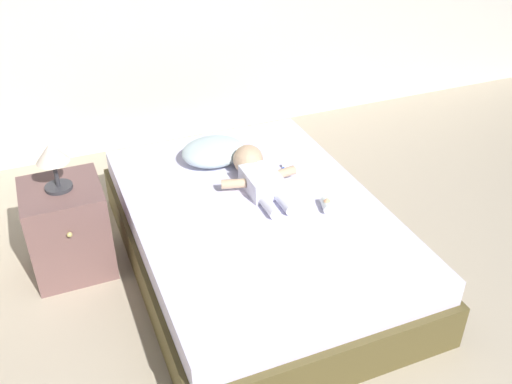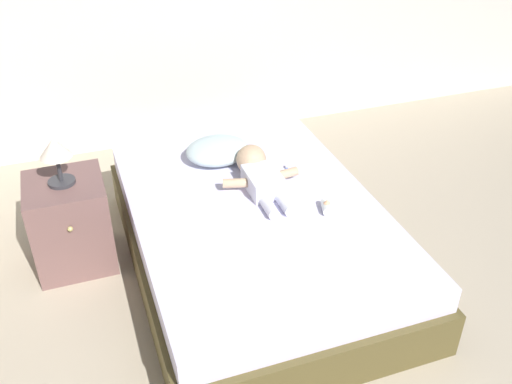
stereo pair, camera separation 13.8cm
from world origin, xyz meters
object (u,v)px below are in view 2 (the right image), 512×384
Objects in this scene: lamp at (55,152)px; nightstand at (71,223)px; baby at (259,174)px; toothbrush at (287,171)px; baby_bottle at (327,207)px; bed at (256,236)px; pillow at (218,150)px.

nightstand is at bearing -90.00° from lamp.
lamp is at bearing 90.00° from nightstand.
baby is at bearing -8.57° from nightstand.
toothbrush is at bearing 19.49° from baby.
nightstand is 1.52m from baby_bottle.
bed is 3.28× the size of baby.
toothbrush is at bearing 43.80° from bed.
pillow is 0.47m from toothbrush.
baby is (0.16, -0.36, -0.00)m from pillow.
baby reaches higher than bed.
lamp is at bearing 171.42° from baby.
baby is at bearing -8.58° from lamp.
pillow is 1.45× the size of lamp.
nightstand is (-1.13, 0.17, -0.21)m from baby.
lamp is (-1.13, 0.17, 0.27)m from baby.
baby_bottle is at bearing -26.33° from bed.
baby is 0.49m from baby_bottle.
baby is at bearing -66.56° from pillow.
baby_bottle is (0.36, -0.18, 0.25)m from bed.
lamp is 2.41× the size of baby_bottle.
baby is at bearing 122.89° from baby_bottle.
bed is 1.11m from nightstand.
toothbrush is at bearing -37.50° from pillow.
toothbrush is at bearing -4.01° from lamp.
toothbrush is 1.36m from nightstand.
pillow is 0.73× the size of nightstand.
pillow is at bearing 11.09° from lamp.
baby_bottle is at bearing -22.47° from nightstand.
nightstand is (-0.98, -0.19, -0.22)m from pillow.
toothbrush is (0.37, -0.29, -0.07)m from pillow.
baby_bottle is (0.05, -0.48, 0.02)m from toothbrush.
baby is (0.10, 0.23, 0.29)m from bed.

